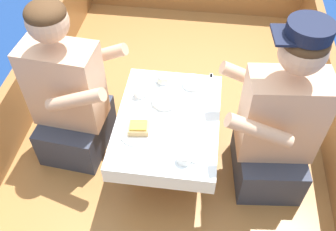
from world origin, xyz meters
The scene contains 18 objects.
ground_plane centered at (0.00, 0.00, 0.00)m, with size 60.00×60.00×0.00m, color navy.
boat_deck centered at (0.00, 0.00, 0.16)m, with size 2.04×3.71×0.32m, color #9E6B38.
gunwale_port centered at (-0.99, 0.00, 0.52)m, with size 0.06×3.71×0.40m, color #936033.
cockpit_table centered at (0.00, 0.06, 0.68)m, with size 0.56×0.76×0.40m.
person_port centered at (-0.58, 0.14, 0.74)m, with size 0.55×0.48×1.02m.
person_starboard centered at (0.58, 0.05, 0.76)m, with size 0.55×0.48×1.07m.
plate_sandwich centered at (-0.14, -0.05, 0.73)m, with size 0.21×0.21×0.01m.
plate_bread centered at (0.09, -0.05, 0.73)m, with size 0.15×0.15×0.01m.
sandwich centered at (-0.14, -0.05, 0.76)m, with size 0.11×0.10×0.05m.
bowl_port_near centered at (0.11, 0.35, 0.75)m, with size 0.11×0.11×0.04m.
bowl_starboard_near centered at (-0.03, 0.18, 0.75)m, with size 0.15×0.15×0.04m.
coffee_cup_port centered at (-0.18, 0.22, 0.76)m, with size 0.09×0.06×0.06m.
coffee_cup_starboard centered at (0.12, -0.21, 0.75)m, with size 0.10×0.07×0.05m.
tin_can centered at (-0.07, 0.35, 0.75)m, with size 0.07×0.07×0.05m.
utensil_fork_port centered at (0.21, 0.39, 0.73)m, with size 0.02×0.17×0.00m.
utensil_spoon_starboard centered at (0.01, 0.33, 0.73)m, with size 0.09×0.16×0.01m.
utensil_spoon_center centered at (-0.12, 0.30, 0.73)m, with size 0.07×0.17×0.01m.
utensil_spoon_port centered at (-0.08, -0.18, 0.73)m, with size 0.08×0.16×0.01m.
Camera 1 is at (0.18, -1.29, 2.24)m, focal length 40.00 mm.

